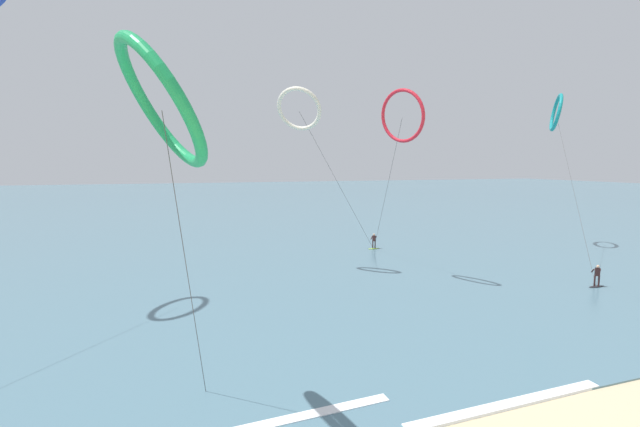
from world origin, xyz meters
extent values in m
cube|color=slate|center=(0.00, 108.99, 0.04)|extent=(400.00, 200.00, 0.08)
ellipsoid|color=black|center=(20.67, 19.55, 0.11)|extent=(1.40, 0.40, 0.06)
cylinder|color=black|center=(20.56, 19.63, 0.54)|extent=(0.12, 0.12, 0.80)
cylinder|color=black|center=(20.79, 19.47, 0.54)|extent=(0.12, 0.12, 0.80)
cube|color=black|center=(20.67, 19.55, 1.25)|extent=(0.38, 0.35, 0.62)
sphere|color=tan|center=(20.67, 19.55, 1.67)|extent=(0.22, 0.22, 0.22)
cylinder|color=black|center=(20.49, 19.80, 1.30)|extent=(0.36, 0.47, 0.39)
cylinder|color=black|center=(20.86, 19.55, 1.30)|extent=(0.36, 0.47, 0.39)
ellipsoid|color=#8CC62D|center=(10.65, 37.62, 0.11)|extent=(1.40, 0.40, 0.06)
cylinder|color=black|center=(10.75, 37.51, 0.54)|extent=(0.12, 0.12, 0.80)
cylinder|color=black|center=(10.56, 37.72, 0.54)|extent=(0.12, 0.12, 0.80)
cube|color=black|center=(10.65, 37.62, 1.25)|extent=(0.36, 0.37, 0.62)
sphere|color=tan|center=(10.65, 37.62, 1.67)|extent=(0.22, 0.22, 0.22)
cylinder|color=black|center=(10.80, 37.57, 1.30)|extent=(0.44, 0.40, 0.39)
cylinder|color=black|center=(10.51, 37.90, 1.30)|extent=(0.44, 0.40, 0.39)
torus|color=red|center=(6.70, 24.87, 12.91)|extent=(2.38, 3.99, 3.95)
cylinder|color=#3F3F3F|center=(8.68, 31.24, 6.39)|extent=(3.98, 12.77, 12.80)
torus|color=#199351|center=(-9.35, 11.12, 11.22)|extent=(3.63, 5.00, 4.07)
cylinder|color=#3F3F3F|center=(-8.80, 12.43, 5.52)|extent=(1.12, 2.66, 11.04)
torus|color=teal|center=(29.73, 32.58, 14.92)|extent=(3.30, 3.79, 4.06)
cylinder|color=#3F3F3F|center=(25.20, 26.07, 7.37)|extent=(9.09, 13.06, 14.75)
torus|color=silver|center=(0.21, 30.20, 13.81)|extent=(4.39, 4.04, 3.42)
cylinder|color=#3F3F3F|center=(5.43, 33.91, 6.82)|extent=(10.47, 7.44, 13.66)
cube|color=white|center=(2.91, 9.15, 0.06)|extent=(9.18, 0.70, 0.12)
camera|label=1|loc=(-8.68, -2.84, 9.38)|focal=23.07mm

